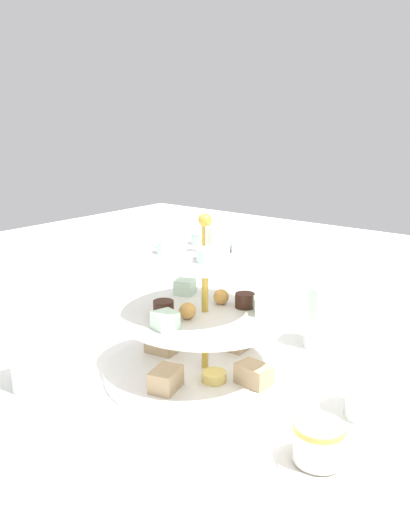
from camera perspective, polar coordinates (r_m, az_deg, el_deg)
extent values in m
plane|color=white|center=(0.86, 0.00, -12.07)|extent=(2.40, 2.40, 0.00)
cylinder|color=white|center=(0.85, 0.00, -11.77)|extent=(0.31, 0.31, 0.01)
cylinder|color=white|center=(0.82, 0.00, -6.09)|extent=(0.25, 0.25, 0.01)
cylinder|color=white|center=(0.79, 0.00, 0.05)|extent=(0.20, 0.20, 0.01)
cylinder|color=gold|center=(0.81, 0.00, -4.54)|extent=(0.01, 0.01, 0.24)
sphere|color=gold|center=(0.78, 0.00, 3.74)|extent=(0.02, 0.02, 0.02)
cube|color=tan|center=(0.80, 5.19, -12.12)|extent=(0.05, 0.04, 0.03)
cube|color=tan|center=(0.91, 3.38, -8.66)|extent=(0.04, 0.05, 0.03)
cube|color=tan|center=(0.90, -4.59, -9.09)|extent=(0.05, 0.04, 0.03)
cube|color=tan|center=(0.78, -3.99, -12.71)|extent=(0.05, 0.06, 0.03)
cylinder|color=#E5C660|center=(0.81, 0.94, -12.42)|extent=(0.04, 0.04, 0.01)
cylinder|color=#381E14|center=(0.83, 4.17, -4.63)|extent=(0.03, 0.03, 0.02)
cylinder|color=#381E14|center=(0.80, -4.34, -5.42)|extent=(0.03, 0.03, 0.02)
cube|color=silver|center=(0.81, 6.21, -5.23)|extent=(0.04, 0.04, 0.02)
cube|color=silver|center=(0.89, -2.10, -3.23)|extent=(0.04, 0.04, 0.02)
cube|color=silver|center=(0.75, -4.16, -6.69)|extent=(0.04, 0.04, 0.02)
sphere|color=gold|center=(0.84, 1.80, -4.28)|extent=(0.02, 0.02, 0.02)
sphere|color=gold|center=(0.79, -1.93, -5.69)|extent=(0.02, 0.02, 0.02)
cylinder|color=silver|center=(0.84, -0.33, 1.88)|extent=(0.03, 0.03, 0.02)
cylinder|color=silver|center=(0.79, -3.91, 0.95)|extent=(0.03, 0.03, 0.02)
cylinder|color=silver|center=(0.74, 0.38, 0.08)|extent=(0.03, 0.03, 0.02)
cylinder|color=silver|center=(0.80, 3.86, 1.12)|extent=(0.03, 0.03, 0.02)
cylinder|color=white|center=(0.78, 1.28, 1.79)|extent=(0.04, 0.04, 0.04)
cube|color=silver|center=(0.80, -3.80, 0.58)|extent=(0.09, 0.03, 0.00)
cube|color=silver|center=(0.74, 1.27, -0.42)|extent=(0.09, 0.03, 0.00)
cylinder|color=silver|center=(0.83, -17.35, -9.36)|extent=(0.07, 0.07, 0.11)
cylinder|color=silver|center=(0.76, 16.86, -13.29)|extent=(0.06, 0.06, 0.07)
cylinder|color=white|center=(0.67, 11.62, -20.27)|extent=(0.09, 0.09, 0.01)
cylinder|color=white|center=(0.66, 11.73, -18.44)|extent=(0.06, 0.06, 0.04)
cylinder|color=gold|center=(0.65, 11.82, -17.06)|extent=(0.06, 0.06, 0.01)
cube|color=silver|center=(1.12, -5.27, -5.54)|extent=(0.08, 0.16, 0.00)
cube|color=silver|center=(0.62, -8.66, -23.62)|extent=(0.17, 0.06, 0.00)
cylinder|color=silver|center=(0.95, 12.08, -6.14)|extent=(0.06, 0.06, 0.11)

